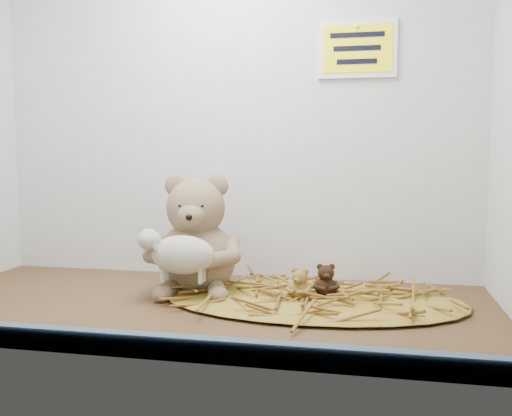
% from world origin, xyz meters
% --- Properties ---
extents(alcove_shell, '(1.20, 0.60, 0.90)m').
position_xyz_m(alcove_shell, '(0.00, 0.09, 0.45)').
color(alcove_shell, '#3D2A15').
rests_on(alcove_shell, ground).
extents(front_rail, '(1.19, 0.02, 0.04)m').
position_xyz_m(front_rail, '(0.00, -0.29, 0.02)').
color(front_rail, '#3B5271').
rests_on(front_rail, shelf_floor).
extents(straw_bed, '(0.63, 0.37, 0.01)m').
position_xyz_m(straw_bed, '(0.23, 0.08, 0.01)').
color(straw_bed, brown).
rests_on(straw_bed, shelf_floor).
extents(main_teddy, '(0.24, 0.25, 0.26)m').
position_xyz_m(main_teddy, '(-0.04, 0.12, 0.13)').
color(main_teddy, '#826850').
rests_on(main_teddy, shelf_floor).
extents(toy_lamb, '(0.17, 0.11, 0.11)m').
position_xyz_m(toy_lamb, '(-0.04, 0.02, 0.10)').
color(toy_lamb, beige).
rests_on(toy_lamb, main_teddy).
extents(mini_teddy_tan, '(0.07, 0.07, 0.06)m').
position_xyz_m(mini_teddy_tan, '(0.20, 0.06, 0.04)').
color(mini_teddy_tan, olive).
rests_on(mini_teddy_tan, straw_bed).
extents(mini_teddy_brown, '(0.07, 0.07, 0.07)m').
position_xyz_m(mini_teddy_brown, '(0.25, 0.10, 0.05)').
color(mini_teddy_brown, black).
rests_on(mini_teddy_brown, straw_bed).
extents(wall_sign, '(0.16, 0.01, 0.11)m').
position_xyz_m(wall_sign, '(0.30, 0.29, 0.55)').
color(wall_sign, '#FDF50C').
rests_on(wall_sign, back_wall).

